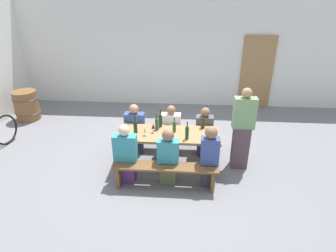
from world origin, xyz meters
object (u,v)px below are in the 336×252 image
object	(u,v)px
bench_far	(170,135)
wine_glass_1	(145,130)
wine_bottle_4	(203,123)
standing_host	(242,131)
bench_near	(165,170)
seated_guest_near_0	(126,156)
wine_glass_0	(153,126)
wine_glass_2	(208,131)
seated_guest_far_1	(171,132)
wine_barrel	(27,105)
seated_guest_near_1	(168,158)
wooden_door	(257,73)
wine_bottle_2	(157,124)
wine_bottle_0	(160,121)
seated_guest_far_2	(204,133)
wine_bottle_3	(135,127)
seated_guest_far_0	(135,130)
wine_bottle_5	(187,133)
wine_bottle_1	(174,127)
seated_guest_near_2	(209,157)
tasting_table	(168,137)

from	to	relation	value
bench_far	wine_glass_1	xyz separation A→B (m)	(-0.42, -0.80, 0.51)
wine_bottle_4	standing_host	bearing A→B (deg)	-11.84
bench_near	seated_guest_near_0	bearing A→B (deg)	168.30
wine_glass_0	wine_glass_2	world-z (taller)	wine_glass_0
bench_near	wine_glass_0	distance (m)	0.90
wine_glass_2	seated_guest_far_1	bearing A→B (deg)	139.35
wine_barrel	seated_guest_near_1	bearing A→B (deg)	-32.47
wooden_door	wine_bottle_2	bearing A→B (deg)	-127.77
wine_glass_2	standing_host	size ratio (longest dim) A/B	0.11
wine_bottle_0	wine_glass_1	bearing A→B (deg)	-121.77
bench_far	seated_guest_far_2	world-z (taller)	seated_guest_far_2
wine_bottle_3	seated_guest_near_1	size ratio (longest dim) A/B	0.33
bench_near	wine_bottle_4	xyz separation A→B (m)	(0.67, 0.95, 0.51)
seated_guest_near_1	seated_guest_far_1	world-z (taller)	seated_guest_far_1
bench_far	seated_guest_far_2	bearing A→B (deg)	-11.75
seated_guest_far_1	wine_bottle_0	bearing A→B (deg)	-37.61
seated_guest_far_0	wine_bottle_5	bearing A→B (deg)	56.49
wine_glass_1	seated_guest_far_2	size ratio (longest dim) A/B	0.15
seated_guest_far_0	seated_guest_near_1	bearing A→B (deg)	36.85
wine_bottle_5	bench_near	bearing A→B (deg)	-127.94
seated_guest_far_1	standing_host	size ratio (longest dim) A/B	0.67
seated_guest_far_1	standing_host	distance (m)	1.48
seated_guest_far_2	seated_guest_far_1	bearing A→B (deg)	-90.00
wine_bottle_1	wine_bottle_4	bearing A→B (deg)	21.07
seated_guest_far_0	seated_guest_far_2	bearing A→B (deg)	90.00
wine_bottle_5	seated_guest_far_1	distance (m)	0.89
wine_glass_1	seated_guest_far_0	size ratio (longest dim) A/B	0.15
seated_guest_near_0	seated_guest_near_2	world-z (taller)	seated_guest_near_2
wine_bottle_2	seated_guest_near_0	bearing A→B (deg)	-127.13
wine_bottle_1	standing_host	world-z (taller)	standing_host
wine_glass_2	seated_guest_near_2	bearing A→B (deg)	-86.43
seated_guest_near_1	seated_guest_far_0	bearing A→B (deg)	36.85
seated_guest_near_2	seated_guest_far_0	distance (m)	1.85
wine_bottle_4	seated_guest_near_0	xyz separation A→B (m)	(-1.40, -0.80, -0.32)
wine_bottle_5	seated_guest_near_0	size ratio (longest dim) A/B	0.30
wine_glass_0	seated_guest_far_1	bearing A→B (deg)	60.05
tasting_table	seated_guest_far_2	xyz separation A→B (m)	(0.72, 0.52, -0.15)
wine_bottle_2	wine_bottle_5	world-z (taller)	wine_bottle_5
wine_bottle_0	seated_guest_far_2	distance (m)	1.00
tasting_table	seated_guest_far_0	distance (m)	0.92
wine_bottle_1	wine_glass_1	xyz separation A→B (m)	(-0.53, -0.18, 0.01)
seated_guest_near_1	wine_barrel	distance (m)	4.79
wine_bottle_2	wine_glass_2	world-z (taller)	wine_bottle_2
bench_far	wine_glass_2	world-z (taller)	wine_glass_2
wooden_door	seated_guest_far_2	xyz separation A→B (m)	(-1.61, -2.91, -0.54)
seated_guest_near_1	seated_guest_far_1	distance (m)	1.05
seated_guest_near_0	standing_host	world-z (taller)	standing_host
seated_guest_near_0	wine_bottle_5	bearing A→B (deg)	-73.83
wine_bottle_5	seated_guest_far_0	size ratio (longest dim) A/B	0.31
wine_bottle_0	wine_bottle_2	world-z (taller)	wine_bottle_0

